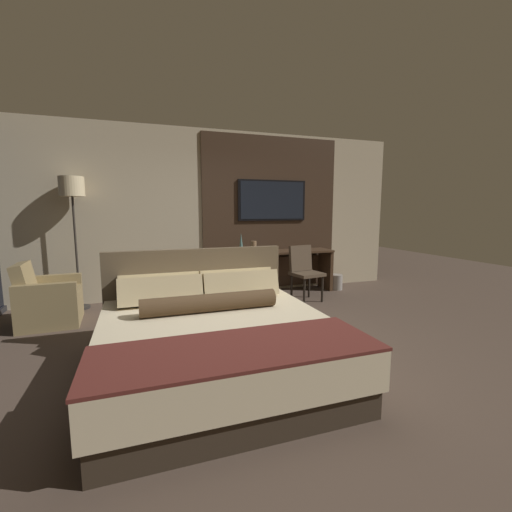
% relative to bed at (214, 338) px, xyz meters
% --- Properties ---
extents(ground_plane, '(16.00, 16.00, 0.00)m').
position_rel_bed_xyz_m(ground_plane, '(0.47, 0.29, -0.31)').
color(ground_plane, '#4C3D33').
extents(wall_back_tv_panel, '(7.20, 0.09, 2.80)m').
position_rel_bed_xyz_m(wall_back_tv_panel, '(0.65, 2.88, 1.09)').
color(wall_back_tv_panel, '#BCAD8E').
rests_on(wall_back_tv_panel, ground_plane).
extents(bed, '(2.00, 2.12, 1.03)m').
position_rel_bed_xyz_m(bed, '(0.00, 0.00, 0.00)').
color(bed, '#33281E').
rests_on(bed, ground_plane).
extents(desk, '(2.01, 0.50, 0.75)m').
position_rel_bed_xyz_m(desk, '(1.68, 2.61, 0.20)').
color(desk, '#422D1E').
rests_on(desk, ground_plane).
extents(tv, '(1.27, 0.04, 0.72)m').
position_rel_bed_xyz_m(tv, '(1.68, 2.81, 1.32)').
color(tv, black).
extents(desk_chair, '(0.52, 0.52, 0.89)m').
position_rel_bed_xyz_m(desk_chair, '(1.91, 1.98, 0.22)').
color(desk_chair, '#4C3D2D').
rests_on(desk_chair, ground_plane).
extents(armchair_by_window, '(0.75, 0.76, 0.82)m').
position_rel_bed_xyz_m(armchair_by_window, '(-1.75, 1.98, -0.03)').
color(armchair_by_window, olive).
rests_on(armchair_by_window, ground_plane).
extents(floor_lamp, '(0.34, 0.34, 1.94)m').
position_rel_bed_xyz_m(floor_lamp, '(-1.48, 2.63, 1.32)').
color(floor_lamp, '#282623').
rests_on(floor_lamp, ground_plane).
extents(vase_tall, '(0.08, 0.08, 0.34)m').
position_rel_bed_xyz_m(vase_tall, '(1.01, 2.51, 0.60)').
color(vase_tall, '#4C706B').
rests_on(vase_tall, desk).
extents(vase_short, '(0.10, 0.10, 0.19)m').
position_rel_bed_xyz_m(vase_short, '(1.23, 2.52, 0.53)').
color(vase_short, '#846647').
rests_on(vase_short, desk).
extents(book, '(0.23, 0.16, 0.03)m').
position_rel_bed_xyz_m(book, '(1.47, 2.58, 0.45)').
color(book, navy).
rests_on(book, desk).
extents(waste_bin, '(0.22, 0.22, 0.28)m').
position_rel_bed_xyz_m(waste_bin, '(2.82, 2.43, -0.17)').
color(waste_bin, gray).
rests_on(waste_bin, ground_plane).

